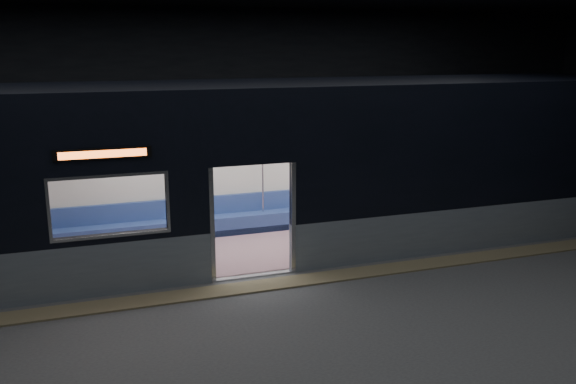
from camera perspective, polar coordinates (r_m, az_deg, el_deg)
station_floor at (r=10.15m, az=-1.57°, el=-9.97°), size 24.00×14.00×0.01m
station_envelope at (r=9.32m, az=-1.72°, el=11.19°), size 24.00×14.00×5.00m
tactile_strip at (r=10.63m, az=-2.47°, el=-8.74°), size 22.80×0.50×0.03m
metro_car at (r=11.97m, az=-5.29°, el=2.91°), size 18.00×3.04×3.35m
passenger at (r=14.67m, az=10.35°, el=0.53°), size 0.44×0.70×1.36m
handbag at (r=14.50m, az=10.68°, el=-0.11°), size 0.36×0.34×0.14m
transit_map at (r=14.24m, az=5.43°, el=3.15°), size 1.04×0.03×0.67m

